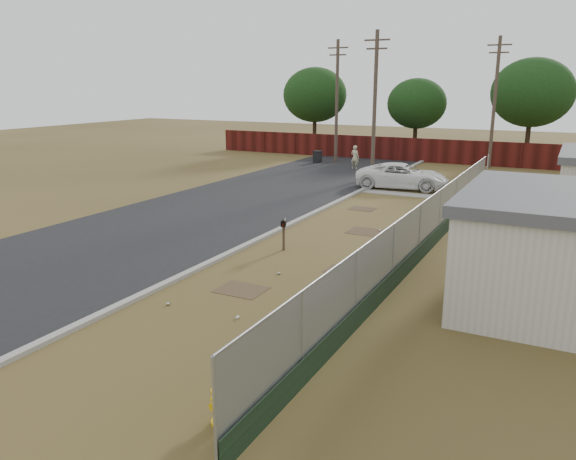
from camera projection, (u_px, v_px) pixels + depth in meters
The scene contains 12 objects.
ground at pixel (333, 250), 20.36m from camera, with size 120.00×120.00×0.00m, color brown.
street at pixel (275, 195), 30.27m from camera, with size 15.10×60.00×0.12m.
chainlink_fence at pixel (427, 232), 19.66m from camera, with size 0.10×27.06×2.02m.
privacy_fence at pixel (385, 148), 44.30m from camera, with size 30.00×0.12×1.80m, color #4C1310.
utility_poles at pixel (401, 101), 38.58m from camera, with size 12.60×8.24×9.00m.
horizon_trees at pixel (476, 102), 39.09m from camera, with size 33.32×31.94×7.78m.
fire_hydrant at pixel (220, 403), 9.84m from camera, with size 0.43×0.44×0.90m.
mailbox at pixel (284, 225), 20.10m from camera, with size 0.34×0.50×1.17m.
pickup_truck at pixel (402, 176), 32.13m from camera, with size 2.40×5.20×1.44m, color white.
pedestrian at pixel (355, 157), 39.37m from camera, with size 0.61×0.40×1.67m, color #C7BD91.
trash_bin at pixel (317, 157), 42.68m from camera, with size 0.59×0.65×0.91m.
scattered_litter at pixel (296, 274), 17.67m from camera, with size 3.80×10.37×0.07m.
Camera 1 is at (7.47, -18.10, 5.84)m, focal length 35.00 mm.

